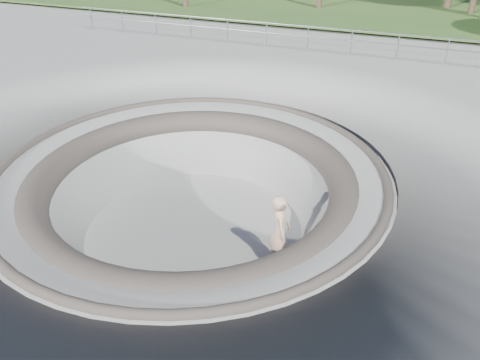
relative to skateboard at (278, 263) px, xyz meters
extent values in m
plane|color=#989893|center=(-2.66, 0.62, 1.84)|extent=(180.00, 180.00, 0.00)
torus|color=#989893|center=(-2.66, 0.62, -0.16)|extent=(14.00, 14.00, 4.00)
cylinder|color=#989893|center=(-2.66, 0.62, -0.11)|extent=(6.60, 6.60, 0.10)
torus|color=#4A423B|center=(-2.66, 0.62, 1.82)|extent=(10.24, 10.24, 0.24)
torus|color=#4A423B|center=(-2.66, 0.62, 1.39)|extent=(8.91, 8.91, 0.81)
ellipsoid|color=olive|center=(-24.66, 55.62, -4.60)|extent=(50.40, 36.00, 23.40)
ellipsoid|color=olive|center=(5.34, 60.62, -6.03)|extent=(61.60, 44.00, 28.60)
cylinder|color=gray|center=(-2.66, 12.62, 3.01)|extent=(25.00, 0.05, 0.05)
cylinder|color=gray|center=(-2.66, 12.62, 2.56)|extent=(25.00, 0.05, 0.05)
cube|color=brown|center=(0.00, 0.00, 0.01)|extent=(0.79, 0.36, 0.02)
cylinder|color=silver|center=(0.00, 0.00, -0.03)|extent=(0.06, 0.16, 0.03)
cylinder|color=silver|center=(0.00, 0.00, -0.03)|extent=(0.06, 0.16, 0.03)
cylinder|color=beige|center=(0.00, 0.00, -0.03)|extent=(0.06, 0.04, 0.06)
cylinder|color=beige|center=(0.00, 0.00, -0.03)|extent=(0.06, 0.04, 0.06)
cylinder|color=beige|center=(0.00, 0.00, -0.03)|extent=(0.06, 0.04, 0.06)
cylinder|color=beige|center=(0.00, 0.00, -0.03)|extent=(0.06, 0.04, 0.06)
imported|color=beige|center=(0.00, 0.00, 1.01)|extent=(0.72, 0.86, 1.99)
camera|label=1|loc=(2.42, -8.80, 7.86)|focal=35.00mm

